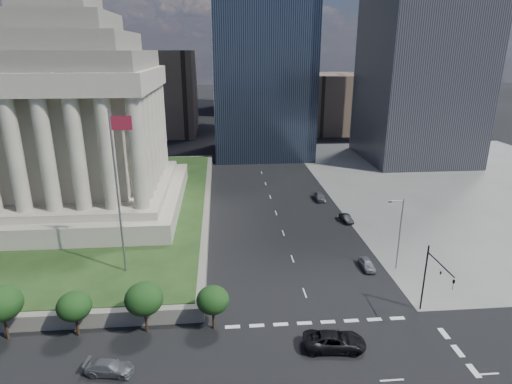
{
  "coord_description": "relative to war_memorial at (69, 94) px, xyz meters",
  "views": [
    {
      "loc": [
        -9.8,
        -24.87,
        28.17
      ],
      "look_at": [
        -5.76,
        22.39,
        12.36
      ],
      "focal_mm": 30.0,
      "sensor_mm": 36.0,
      "label": 1
    }
  ],
  "objects": [
    {
      "name": "parked_sedan_near",
      "position": [
        43.56,
        -22.66,
        -20.75
      ],
      "size": [
        1.57,
        3.84,
        1.3
      ],
      "primitive_type": "imported",
      "rotation": [
        0.0,
        0.0,
        -0.01
      ],
      "color": "gray",
      "rests_on": "ground"
    },
    {
      "name": "plaza_terrace",
      "position": [
        -11.0,
        2.0,
        -20.5
      ],
      "size": [
        66.0,
        70.0,
        1.8
      ],
      "primitive_type": "cube",
      "color": "slate",
      "rests_on": "ground"
    },
    {
      "name": "building_filler_nw",
      "position": [
        4.0,
        82.0,
        -7.4
      ],
      "size": [
        24.0,
        30.0,
        28.0
      ],
      "primitive_type": "cube",
      "color": "#4F4036",
      "rests_on": "ground"
    },
    {
      "name": "pickup_truck",
      "position": [
        34.94,
        -38.3,
        -20.54
      ],
      "size": [
        3.44,
        6.44,
        1.72
      ],
      "primitive_type": "imported",
      "rotation": [
        0.0,
        0.0,
        1.47
      ],
      "color": "black",
      "rests_on": "ground"
    },
    {
      "name": "ground",
      "position": [
        34.0,
        52.0,
        -21.4
      ],
      "size": [
        500.0,
        500.0,
        0.0
      ],
      "primitive_type": "plane",
      "color": "black",
      "rests_on": "ground"
    },
    {
      "name": "plaza_lawn",
      "position": [
        -11.0,
        2.0,
        -19.55
      ],
      "size": [
        64.0,
        68.0,
        0.1
      ],
      "primitive_type": "cube",
      "color": "#1D3415",
      "rests_on": "plaza_terrace"
    },
    {
      "name": "war_memorial",
      "position": [
        0.0,
        0.0,
        0.0
      ],
      "size": [
        34.0,
        34.0,
        39.0
      ],
      "primitive_type": null,
      "color": "gray",
      "rests_on": "plaza_lawn"
    },
    {
      "name": "parked_sedan_mid",
      "position": [
        45.5,
        -6.17,
        -20.79
      ],
      "size": [
        3.85,
        1.75,
        1.23
      ],
      "primitive_type": "imported",
      "rotation": [
        0.0,
        0.0,
        0.12
      ],
      "color": "black",
      "rests_on": "ground"
    },
    {
      "name": "sidewalk_ne",
      "position": [
        80.0,
        12.0,
        -21.38
      ],
      "size": [
        68.0,
        90.0,
        0.03
      ],
      "primitive_type": "cube",
      "color": "slate",
      "rests_on": "ground"
    },
    {
      "name": "traffic_signal_ne",
      "position": [
        46.5,
        -34.3,
        -16.15
      ],
      "size": [
        0.3,
        5.74,
        8.0
      ],
      "color": "black",
      "rests_on": "ground"
    },
    {
      "name": "building_filler_ne",
      "position": [
        66.0,
        82.0,
        -11.4
      ],
      "size": [
        20.0,
        30.0,
        20.0
      ],
      "primitive_type": "cube",
      "color": "#4F4036",
      "rests_on": "ground"
    },
    {
      "name": "parked_sedan_far",
      "position": [
        43.47,
        5.23,
        -20.64
      ],
      "size": [
        1.84,
        4.48,
        1.52
      ],
      "primitive_type": "imported",
      "rotation": [
        0.0,
        0.0,
        -0.01
      ],
      "color": "#5B5D63",
      "rests_on": "ground"
    },
    {
      "name": "suv_grey",
      "position": [
        13.57,
        -39.96,
        -20.75
      ],
      "size": [
        2.51,
        4.68,
        1.29
      ],
      "primitive_type": "imported",
      "rotation": [
        0.0,
        0.0,
        1.41
      ],
      "color": "#57595E",
      "rests_on": "ground"
    },
    {
      "name": "flagpole",
      "position": [
        12.17,
        -24.0,
        -8.29
      ],
      "size": [
        2.52,
        0.24,
        20.0
      ],
      "color": "slate",
      "rests_on": "plaza_lawn"
    },
    {
      "name": "street_lamp_north",
      "position": [
        47.33,
        -23.0,
        -15.74
      ],
      "size": [
        2.13,
        0.22,
        10.0
      ],
      "color": "slate",
      "rests_on": "ground"
    },
    {
      "name": "midrise_glass",
      "position": [
        36.0,
        47.0,
        8.6
      ],
      "size": [
        26.0,
        26.0,
        60.0
      ],
      "primitive_type": "cube",
      "color": "black",
      "rests_on": "ground"
    }
  ]
}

